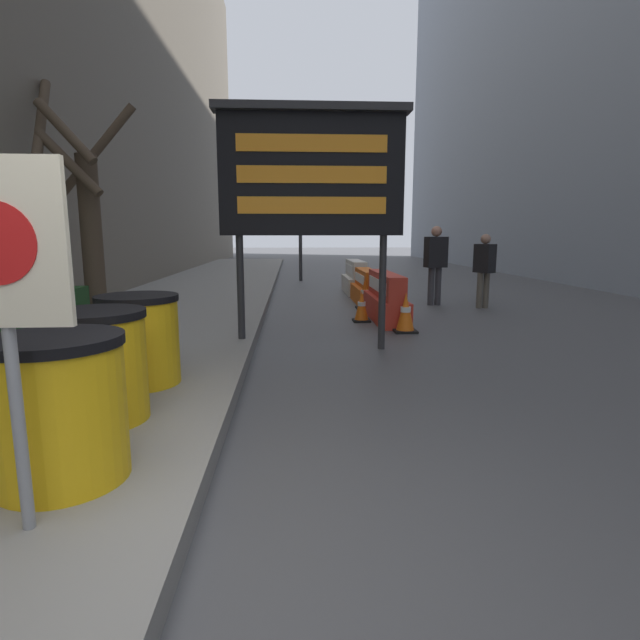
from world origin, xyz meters
name	(u,v)px	position (x,y,z in m)	size (l,w,h in m)	color
ground_plane	(174,595)	(0.00, 0.00, 0.00)	(120.00, 120.00, 0.00)	#474749
bare_tree	(85,206)	(-3.01, 6.94, 2.08)	(1.52, 1.67, 4.08)	#4C3D2D
barrel_drum_foreground	(59,408)	(-0.82, 0.81, 0.61)	(0.77, 0.77, 0.87)	yellow
barrel_drum_middle	(97,366)	(-0.97, 1.78, 0.61)	(0.77, 0.77, 0.87)	yellow
barrel_drum_back	(139,339)	(-0.93, 2.75, 0.61)	(0.77, 0.77, 0.87)	yellow
warning_sign	(0,275)	(-0.77, 0.29, 1.42)	(0.63, 0.08, 1.78)	gray
message_board	(312,174)	(0.82, 4.82, 2.40)	(2.57, 0.36, 3.26)	#28282B
jersey_barrier_red_striped	(386,299)	(2.30, 7.23, 0.39)	(0.53, 2.20, 0.89)	red
jersey_barrier_orange_far	(367,288)	(2.30, 9.60, 0.35)	(0.57, 1.85, 0.79)	orange
jersey_barrier_white	(356,279)	(2.30, 11.73, 0.39)	(0.60, 1.94, 0.89)	silver
traffic_cone_near	(406,313)	(2.41, 6.01, 0.32)	(0.37, 0.37, 0.66)	black
traffic_cone_mid	(362,307)	(1.83, 7.06, 0.28)	(0.32, 0.32, 0.58)	black
traffic_cone_far	(364,294)	(2.11, 8.69, 0.31)	(0.36, 0.36, 0.64)	black
traffic_light_near_curb	(300,191)	(0.84, 15.40, 3.07)	(0.28, 0.44, 4.25)	#2D2D30
pedestrian_worker	(484,265)	(4.73, 8.65, 0.95)	(0.42, 0.49, 1.61)	#514C42
pedestrian_passerby	(436,259)	(3.79, 9.16, 1.06)	(0.51, 0.36, 1.79)	#333338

